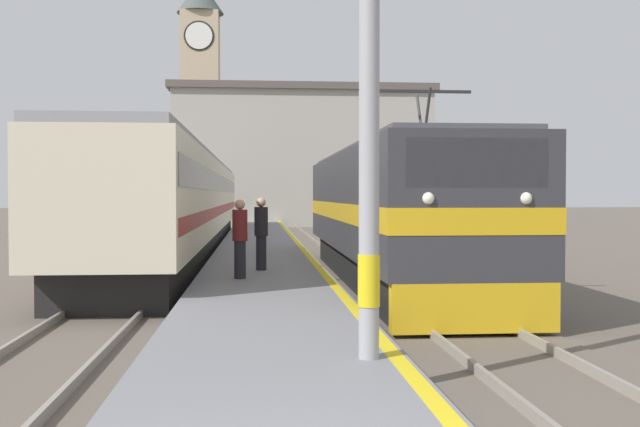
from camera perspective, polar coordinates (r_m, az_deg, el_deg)
name	(u,v)px	position (r m, az deg, el deg)	size (l,w,h in m)	color
ground_plane	(260,246)	(34.26, -4.56, -2.45)	(200.00, 200.00, 0.00)	#60564C
platform	(261,249)	(29.26, -4.50, -2.69)	(3.15, 140.00, 0.44)	slate
rail_track_near	(346,253)	(29.48, 1.99, -3.02)	(2.84, 140.00, 0.16)	#60564C
rail_track_far	(182,254)	(29.41, -10.49, -3.05)	(2.84, 140.00, 0.16)	#60564C
locomotive_train	(390,214)	(19.75, 5.38, -0.01)	(2.92, 15.72, 4.53)	black
passenger_train	(187,201)	(31.54, -10.11, 0.93)	(2.92, 35.84, 3.80)	black
catenary_mast	(378,7)	(8.86, 4.43, 15.38)	(2.53, 0.26, 8.00)	#9E9EA3
person_on_platform	(240,237)	(16.92, -6.12, -1.77)	(0.34, 0.34, 1.78)	#23232D
second_waiting_passenger	(261,232)	(18.75, -4.51, -1.39)	(0.34, 0.34, 1.81)	#23232D
clock_tower	(201,93)	(69.61, -9.09, 9.08)	(4.23, 4.23, 21.79)	tan
station_building	(301,157)	(56.95, -1.44, 4.32)	(19.37, 8.20, 10.32)	#A8A399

